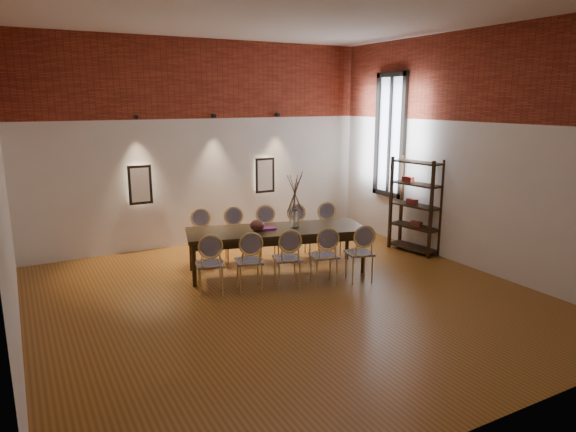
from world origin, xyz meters
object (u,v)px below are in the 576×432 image
chair_near_b (249,261)px  chair_far_a (202,238)px  chair_far_d (299,232)px  chair_far_c (268,234)px  chair_near_d (324,255)px  chair_near_a (210,264)px  book (268,228)px  chair_far_e (330,230)px  chair_near_c (287,258)px  chair_near_e (359,253)px  vase (295,219)px  chair_far_b (236,236)px  dining_table (277,250)px  shelving_rack (416,206)px  bowl (257,225)px

chair_near_b → chair_far_a: bearing=111.4°
chair_far_d → chair_far_c: bearing=-0.0°
chair_near_b → chair_far_d: 1.92m
chair_near_d → chair_far_d: same height
chair_far_a → chair_far_c: size_ratio=1.00×
chair_near_a → chair_far_c: same height
chair_far_c → book: chair_far_c is taller
chair_far_e → book: (-1.49, -0.39, 0.30)m
chair_near_c → chair_far_a: size_ratio=1.00×
chair_near_d → chair_near_e: bearing=-0.0°
chair_near_c → vase: size_ratio=3.13×
chair_near_a → chair_near_c: (1.15, -0.30, 0.00)m
chair_far_b → book: 0.92m
chair_near_b → vase: 1.26m
dining_table → book: bearing=178.7°
chair_near_b → chair_far_c: (0.96, 1.31, 0.00)m
dining_table → chair_near_e: 1.41m
dining_table → chair_near_e: (0.95, -1.04, 0.09)m
chair_far_b → shelving_rack: (3.25, -1.07, 0.43)m
shelving_rack → chair_far_b: bearing=152.0°
chair_near_e → chair_far_a: (-1.90, 2.07, 0.00)m
vase → bowl: size_ratio=1.25×
chair_far_e → book: bearing=29.4°
chair_far_c → chair_far_e: size_ratio=1.00×
chair_far_a → chair_far_b: bearing=-180.0°
chair_near_a → vase: bearing=26.8°
chair_far_c → bowl: size_ratio=3.92×
dining_table → bowl: bowl is taller
chair_near_b → chair_near_e: size_ratio=1.00×
dining_table → chair_near_c: (-0.19, -0.73, 0.09)m
book → dining_table: bearing=-16.1°
chair_far_d → vase: size_ratio=3.13×
chair_near_c → chair_far_b: (-0.19, 1.61, 0.00)m
chair_near_a → chair_near_e: size_ratio=1.00×
chair_near_a → chair_far_a: size_ratio=1.00×
chair_far_d → vase: 0.91m
chair_far_a → vase: 1.73m
dining_table → chair_near_b: size_ratio=3.15×
chair_near_e → shelving_rack: 2.14m
chair_far_b → vase: 1.26m
chair_near_e → book: chair_near_e is taller
chair_near_c → chair_near_d: same height
shelving_rack → chair_far_d: bearing=150.2°
chair_near_b → chair_near_e: (1.72, -0.46, 0.00)m
chair_far_d → chair_far_a: bearing=0.0°
chair_far_e → chair_far_a: bearing=0.0°
dining_table → chair_far_d: chair_far_d is taller
chair_near_b → chair_far_a: size_ratio=1.00×
chair_far_c → chair_near_d: bearing=111.4°
chair_near_b → chair_far_a: 1.63m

